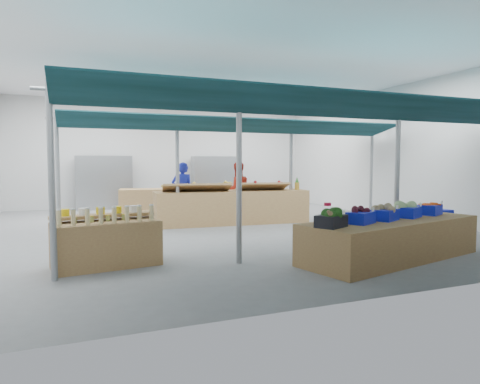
{
  "coord_description": "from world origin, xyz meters",
  "views": [
    {
      "loc": [
        -3.78,
        -10.92,
        1.78
      ],
      "look_at": [
        -0.01,
        -1.6,
        1.08
      ],
      "focal_mm": 32.0,
      "sensor_mm": 36.0,
      "label": 1
    }
  ],
  "objects_px": {
    "bottle_shelf": "(106,241)",
    "fruit_counter": "(232,207)",
    "crate_stack": "(438,223)",
    "vendor_right": "(237,190)",
    "vendor_left": "(182,192)",
    "veg_counter": "(391,239)"
  },
  "relations": [
    {
      "from": "bottle_shelf",
      "to": "fruit_counter",
      "type": "bearing_deg",
      "value": 38.3
    },
    {
      "from": "crate_stack",
      "to": "vendor_right",
      "type": "height_order",
      "value": "vendor_right"
    },
    {
      "from": "vendor_left",
      "to": "fruit_counter",
      "type": "bearing_deg",
      "value": 141.98
    },
    {
      "from": "bottle_shelf",
      "to": "veg_counter",
      "type": "xyz_separation_m",
      "value": [
        4.93,
        -1.4,
        -0.06
      ]
    },
    {
      "from": "bottle_shelf",
      "to": "crate_stack",
      "type": "relative_size",
      "value": 2.8
    },
    {
      "from": "crate_stack",
      "to": "veg_counter",
      "type": "bearing_deg",
      "value": -151.88
    },
    {
      "from": "bottle_shelf",
      "to": "veg_counter",
      "type": "distance_m",
      "value": 5.12
    },
    {
      "from": "crate_stack",
      "to": "vendor_left",
      "type": "bearing_deg",
      "value": 134.72
    },
    {
      "from": "veg_counter",
      "to": "vendor_right",
      "type": "xyz_separation_m",
      "value": [
        -0.49,
        6.47,
        0.52
      ]
    },
    {
      "from": "bottle_shelf",
      "to": "vendor_left",
      "type": "bearing_deg",
      "value": 54.86
    },
    {
      "from": "bottle_shelf",
      "to": "fruit_counter",
      "type": "relative_size",
      "value": 0.41
    },
    {
      "from": "bottle_shelf",
      "to": "crate_stack",
      "type": "distance_m",
      "value": 7.62
    },
    {
      "from": "fruit_counter",
      "to": "crate_stack",
      "type": "bearing_deg",
      "value": -41.61
    },
    {
      "from": "bottle_shelf",
      "to": "vendor_left",
      "type": "relative_size",
      "value": 1.03
    },
    {
      "from": "veg_counter",
      "to": "vendor_left",
      "type": "relative_size",
      "value": 2.12
    },
    {
      "from": "veg_counter",
      "to": "crate_stack",
      "type": "relative_size",
      "value": 5.76
    },
    {
      "from": "bottle_shelf",
      "to": "crate_stack",
      "type": "height_order",
      "value": "bottle_shelf"
    },
    {
      "from": "crate_stack",
      "to": "vendor_right",
      "type": "relative_size",
      "value": 0.37
    },
    {
      "from": "veg_counter",
      "to": "crate_stack",
      "type": "distance_m",
      "value": 3.06
    },
    {
      "from": "fruit_counter",
      "to": "crate_stack",
      "type": "height_order",
      "value": "fruit_counter"
    },
    {
      "from": "bottle_shelf",
      "to": "veg_counter",
      "type": "relative_size",
      "value": 0.49
    },
    {
      "from": "crate_stack",
      "to": "vendor_left",
      "type": "relative_size",
      "value": 0.37
    }
  ]
}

